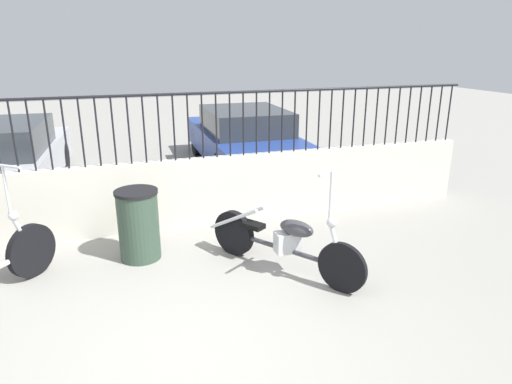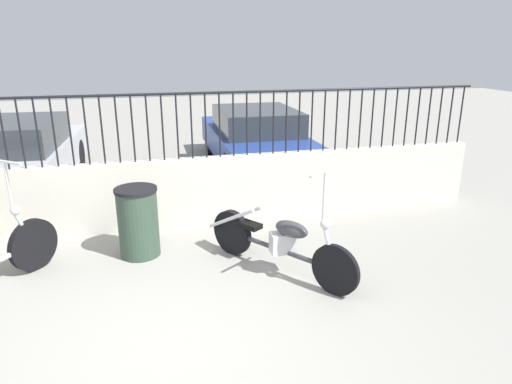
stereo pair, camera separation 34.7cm
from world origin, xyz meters
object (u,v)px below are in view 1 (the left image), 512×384
object	(u,v)px
motorcycle_dark_grey	(278,239)
car_silver	(1,159)
trash_bin	(139,225)
car_blue	(244,137)

from	to	relation	value
motorcycle_dark_grey	car_silver	size ratio (longest dim) A/B	0.42
car_silver	trash_bin	bearing A→B (deg)	-143.98
motorcycle_dark_grey	car_blue	bearing A→B (deg)	134.20
motorcycle_dark_grey	car_silver	world-z (taller)	motorcycle_dark_grey
trash_bin	car_silver	size ratio (longest dim) A/B	0.20
car_silver	motorcycle_dark_grey	bearing A→B (deg)	-134.92
trash_bin	car_blue	world-z (taller)	car_blue
motorcycle_dark_grey	car_blue	xyz separation A→B (m)	(0.97, 4.62, 0.26)
car_blue	trash_bin	bearing A→B (deg)	148.23
motorcycle_dark_grey	car_blue	size ratio (longest dim) A/B	0.43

